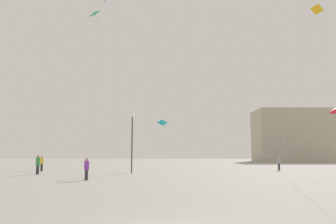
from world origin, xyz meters
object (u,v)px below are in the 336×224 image
at_px(person_in_grey, 279,163).
at_px(kite_amber_delta, 315,16).
at_px(person_in_purple, 87,168).
at_px(building_left_hall, 293,136).
at_px(kite_violet_delta, 102,0).
at_px(lamppost_east, 132,134).
at_px(person_in_yellow, 42,162).
at_px(kite_emerald_diamond, 94,14).
at_px(person_in_green, 38,164).
at_px(kite_cyan_delta, 167,124).
at_px(kite_crimson_diamond, 336,110).

xyz_separation_m(person_in_grey, kite_amber_delta, (1.58, -7.75, 14.57)).
xyz_separation_m(person_in_purple, building_left_hall, (40.80, 66.83, 6.17)).
distance_m(kite_violet_delta, lamppost_east, 12.73).
bearing_deg(person_in_yellow, kite_emerald_diamond, -157.47).
bearing_deg(person_in_grey, person_in_purple, -133.67).
relative_size(person_in_grey, building_left_hall, 0.08).
distance_m(person_in_yellow, person_in_green, 6.07).
relative_size(person_in_grey, person_in_purple, 1.00).
xyz_separation_m(person_in_green, kite_emerald_diamond, (5.00, -1.17, 13.94)).
bearing_deg(kite_cyan_delta, person_in_purple, -108.57).
bearing_deg(kite_cyan_delta, kite_crimson_diamond, -54.28).
distance_m(person_in_grey, person_in_yellow, 26.91).
bearing_deg(kite_crimson_diamond, kite_amber_delta, 72.12).
bearing_deg(building_left_hall, person_in_green, -128.17).
distance_m(building_left_hall, lamppost_east, 69.81).
height_order(kite_emerald_diamond, kite_crimson_diamond, kite_emerald_diamond).
bearing_deg(building_left_hall, person_in_yellow, -132.10).
xyz_separation_m(person_in_yellow, person_in_purple, (7.97, -12.86, -0.08)).
bearing_deg(person_in_yellow, kite_crimson_diamond, -138.15).
height_order(person_in_grey, kite_emerald_diamond, kite_emerald_diamond).
relative_size(kite_cyan_delta, kite_emerald_diamond, 1.00).
distance_m(person_in_yellow, kite_crimson_diamond, 29.32).
distance_m(person_in_grey, person_in_purple, 24.15).
distance_m(kite_crimson_diamond, kite_amber_delta, 13.02).
relative_size(kite_cyan_delta, building_left_hall, 0.69).
height_order(person_in_grey, person_in_green, person_in_green).
bearing_deg(person_in_grey, person_in_green, -154.56).
relative_size(kite_amber_delta, lamppost_east, 2.58).
bearing_deg(kite_amber_delta, lamppost_east, 175.82).
distance_m(person_in_grey, kite_crimson_diamond, 15.72).
height_order(person_in_yellow, kite_crimson_diamond, kite_crimson_diamond).
xyz_separation_m(kite_crimson_diamond, building_left_hall, (22.76, 66.87, 2.04)).
bearing_deg(person_in_grey, building_left_hall, 74.63).
distance_m(kite_cyan_delta, building_left_hall, 60.89).
height_order(kite_emerald_diamond, lamppost_east, kite_emerald_diamond).
bearing_deg(kite_amber_delta, kite_cyan_delta, 146.50).
distance_m(person_in_green, kite_crimson_diamond, 25.56).
xyz_separation_m(person_in_yellow, kite_cyan_delta, (13.70, 4.21, 4.63)).
height_order(person_in_grey, building_left_hall, building_left_hall).
distance_m(person_in_green, kite_violet_delta, 15.78).
xyz_separation_m(building_left_hall, lamppost_east, (-38.49, -58.16, -3.22)).
bearing_deg(person_in_green, kite_violet_delta, -95.53).
xyz_separation_m(kite_cyan_delta, kite_amber_delta, (14.69, -9.73, 9.86)).
bearing_deg(kite_emerald_diamond, building_left_hall, 55.44).
height_order(kite_cyan_delta, building_left_hall, building_left_hall).
bearing_deg(lamppost_east, person_in_purple, -104.90).
bearing_deg(lamppost_east, person_in_yellow, 157.83).
bearing_deg(person_in_yellow, kite_violet_delta, -165.17).
xyz_separation_m(kite_amber_delta, building_left_hall, (20.37, 59.48, -8.41)).
bearing_deg(lamppost_east, person_in_grey, 21.24).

